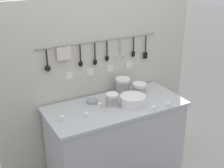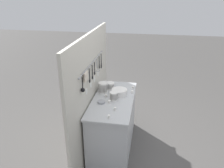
# 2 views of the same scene
# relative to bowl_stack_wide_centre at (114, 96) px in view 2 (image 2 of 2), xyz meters

# --- Properties ---
(ground_plane) EXTENTS (20.00, 20.00, 0.00)m
(ground_plane) POSITION_rel_bowl_stack_wide_centre_xyz_m (0.05, 0.01, -0.93)
(ground_plane) COLOR #514F4C
(counter) EXTENTS (1.35, 0.62, 0.86)m
(counter) POSITION_rel_bowl_stack_wide_centre_xyz_m (0.05, 0.01, -0.49)
(counter) COLOR #B7BABC
(counter) RESTS_ON ground
(back_wall) EXTENTS (2.15, 0.11, 1.85)m
(back_wall) POSITION_rel_bowl_stack_wide_centre_xyz_m (0.04, 0.36, 0.00)
(back_wall) COLOR beige
(back_wall) RESTS_ON ground
(bowl_stack_wide_centre) EXTENTS (0.12, 0.12, 0.13)m
(bowl_stack_wide_centre) POSITION_rel_bowl_stack_wide_centre_xyz_m (0.00, 0.00, 0.00)
(bowl_stack_wide_centre) COLOR white
(bowl_stack_wide_centre) RESTS_ON counter
(bowl_stack_nested_right) EXTENTS (0.15, 0.15, 0.17)m
(bowl_stack_nested_right) POSITION_rel_bowl_stack_wide_centre_xyz_m (0.24, 0.21, 0.02)
(bowl_stack_nested_right) COLOR white
(bowl_stack_nested_right) RESTS_ON counter
(bowl_stack_short_front) EXTENTS (0.14, 0.14, 0.11)m
(bowl_stack_short_front) POSITION_rel_bowl_stack_wide_centre_xyz_m (0.39, 0.12, -0.01)
(bowl_stack_short_front) COLOR white
(bowl_stack_short_front) RESTS_ON counter
(plate_stack) EXTENTS (0.25, 0.25, 0.09)m
(plate_stack) POSITION_rel_bowl_stack_wide_centre_xyz_m (0.19, -0.06, -0.02)
(plate_stack) COLOR white
(plate_stack) RESTS_ON counter
(steel_mixing_bowl) EXTENTS (0.11, 0.11, 0.03)m
(steel_mixing_bowl) POSITION_rel_bowl_stack_wide_centre_xyz_m (-0.13, 0.16, -0.05)
(steel_mixing_bowl) COLOR #93969E
(steel_mixing_bowl) RESTS_ON counter
(cup_centre) EXTENTS (0.04, 0.04, 0.04)m
(cup_centre) POSITION_rel_bowl_stack_wide_centre_xyz_m (0.46, -0.26, -0.05)
(cup_centre) COLOR white
(cup_centre) RESTS_ON counter
(cup_beside_plates) EXTENTS (0.04, 0.04, 0.04)m
(cup_beside_plates) POSITION_rel_bowl_stack_wide_centre_xyz_m (0.08, 0.13, -0.05)
(cup_beside_plates) COLOR white
(cup_beside_plates) RESTS_ON counter
(cup_by_caddy) EXTENTS (0.04, 0.04, 0.04)m
(cup_by_caddy) POSITION_rel_bowl_stack_wide_centre_xyz_m (-0.51, -0.03, -0.05)
(cup_by_caddy) COLOR white
(cup_by_caddy) RESTS_ON counter
(cup_mid_row) EXTENTS (0.04, 0.04, 0.04)m
(cup_mid_row) POSITION_rel_bowl_stack_wide_centre_xyz_m (-0.30, -0.07, -0.05)
(cup_mid_row) COLOR white
(cup_mid_row) RESTS_ON counter
(cup_edge_far) EXTENTS (0.04, 0.04, 0.04)m
(cup_edge_far) POSITION_rel_bowl_stack_wide_centre_xyz_m (-0.11, 0.05, -0.05)
(cup_edge_far) COLOR white
(cup_edge_far) RESTS_ON counter
(cup_front_left) EXTENTS (0.04, 0.04, 0.04)m
(cup_front_left) POSITION_rel_bowl_stack_wide_centre_xyz_m (0.29, -0.26, -0.05)
(cup_front_left) COLOR white
(cup_front_left) RESTS_ON counter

